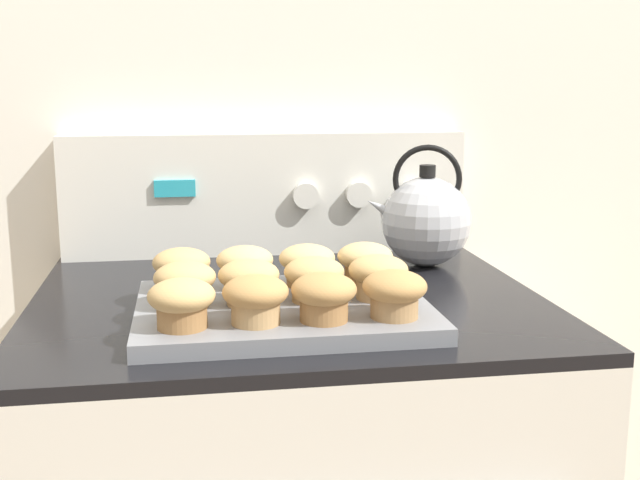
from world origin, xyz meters
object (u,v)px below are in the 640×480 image
muffin_r0_c2 (324,295)px  tea_kettle (425,220)px  muffin_r2_c1 (245,265)px  muffin_r2_c3 (365,261)px  muffin_r0_c1 (256,298)px  muffin_r1_c1 (249,280)px  muffin_pan (283,311)px  muffin_r0_c3 (395,292)px  muffin_r1_c0 (185,283)px  muffin_r1_c2 (314,277)px  muffin_r0_c0 (182,301)px  muffin_r2_c2 (307,263)px  muffin_r1_c3 (378,275)px  muffin_r2_c0 (182,267)px

muffin_r0_c2 → tea_kettle: tea_kettle is taller
muffin_r2_c1 → muffin_r2_c3: 0.17m
muffin_r0_c1 → muffin_r1_c1: (-0.00, 0.09, 0.00)m
muffin_pan → muffin_r2_c3: size_ratio=4.76×
muffin_pan → muffin_r0_c3: (0.13, -0.09, 0.04)m
muffin_r1_c0 → muffin_r2_c1: (0.08, 0.09, 0.00)m
muffin_r1_c2 → muffin_pan: bearing=-176.9°
muffin_pan → muffin_r0_c3: size_ratio=4.76×
muffin_pan → muffin_r0_c0: 0.16m
muffin_r1_c0 → muffin_r2_c2: (0.17, 0.09, 0.00)m
tea_kettle → muffin_r2_c1: bearing=-150.5°
muffin_r0_c1 → muffin_r1_c3: 0.19m
muffin_pan → muffin_r2_c0: bearing=146.2°
muffin_r0_c1 → muffin_r2_c2: size_ratio=1.00×
muffin_pan → muffin_r0_c0: size_ratio=4.76×
muffin_r0_c2 → tea_kettle: bearing=56.7°
muffin_r0_c2 → muffin_r2_c2: bearing=88.4°
muffin_r0_c2 → muffin_r2_c2: same height
muffin_r0_c2 → muffin_r0_c0: bearing=-179.7°
muffin_r1_c3 → muffin_r2_c3: same height
muffin_r0_c0 → muffin_r0_c1: same height
muffin_r2_c1 → muffin_r2_c3: bearing=-1.3°
muffin_pan → muffin_r2_c0: (-0.13, 0.09, 0.04)m
muffin_r0_c0 → muffin_r1_c3: bearing=18.8°
muffin_r0_c1 → muffin_r1_c3: size_ratio=1.00×
muffin_r0_c1 → muffin_r2_c2: bearing=62.8°
muffin_r0_c1 → muffin_r0_c0: bearing=-178.0°
muffin_r1_c1 → muffin_r2_c0: 0.12m
muffin_pan → muffin_r1_c0: size_ratio=4.76×
muffin_r0_c1 → muffin_r1_c2: same height
muffin_r0_c1 → muffin_r0_c2: 0.08m
muffin_r1_c2 → muffin_r0_c0: bearing=-152.3°
muffin_r1_c0 → muffin_r1_c3: size_ratio=1.00×
muffin_r2_c3 → tea_kettle: 0.24m
muffin_r1_c1 → muffin_r2_c3: (0.17, 0.08, 0.00)m
muffin_r0_c0 → muffin_r0_c3: 0.26m
muffin_r0_c2 → muffin_r1_c2: 0.09m
muffin_r2_c1 → muffin_r2_c3: size_ratio=1.00×
muffin_r0_c2 → muffin_r1_c2: same height
muffin_r2_c3 → muffin_r2_c0: bearing=179.2°
muffin_r0_c1 → muffin_r2_c1: bearing=90.2°
muffin_r1_c2 → muffin_r1_c3: same height
muffin_r0_c2 → muffin_r2_c0: same height
muffin_r1_c2 → muffin_r0_c3: bearing=-46.3°
muffin_r0_c2 → muffin_r1_c0: 0.19m
muffin_pan → muffin_r2_c1: bearing=116.1°
tea_kettle → muffin_r0_c3: bearing=-112.2°
muffin_r1_c1 → muffin_r1_c3: (0.17, -0.00, 0.00)m
muffin_pan → muffin_r2_c1: (-0.04, 0.09, 0.04)m
muffin_r1_c3 → tea_kettle: (0.15, 0.27, 0.02)m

